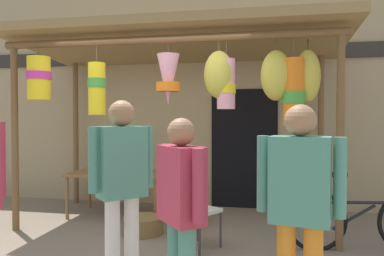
% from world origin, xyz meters
% --- Properties ---
extents(ground_plane, '(30.00, 30.00, 0.00)m').
position_xyz_m(ground_plane, '(0.00, 0.00, 0.00)').
color(ground_plane, '#756656').
extents(shop_facade, '(9.65, 0.29, 4.18)m').
position_xyz_m(shop_facade, '(0.01, 2.26, 2.09)').
color(shop_facade, '#9E8966').
rests_on(shop_facade, ground_plane).
extents(market_stall_canopy, '(4.65, 2.16, 2.75)m').
position_xyz_m(market_stall_canopy, '(0.29, 0.89, 2.40)').
color(market_stall_canopy, brown).
rests_on(market_stall_canopy, ground_plane).
extents(display_table, '(1.48, 0.83, 0.67)m').
position_xyz_m(display_table, '(-0.81, 1.25, 0.62)').
color(display_table, brown).
rests_on(display_table, ground_plane).
extents(flower_heap_on_table, '(0.73, 0.51, 0.15)m').
position_xyz_m(flower_heap_on_table, '(-0.72, 1.24, 0.75)').
color(flower_heap_on_table, green).
rests_on(flower_heap_on_table, display_table).
extents(folding_chair, '(0.55, 0.55, 0.84)m').
position_xyz_m(folding_chair, '(0.60, 0.06, 0.50)').
color(folding_chair, beige).
rests_on(folding_chair, ground_plane).
extents(wicker_basket_by_table, '(0.53, 0.53, 0.22)m').
position_xyz_m(wicker_basket_by_table, '(-0.15, 0.42, 0.11)').
color(wicker_basket_by_table, brown).
rests_on(wicker_basket_by_table, ground_plane).
extents(wicker_basket_spare, '(0.47, 0.47, 0.26)m').
position_xyz_m(wicker_basket_spare, '(0.33, 0.95, 0.13)').
color(wicker_basket_spare, brown).
rests_on(wicker_basket_spare, ground_plane).
extents(parked_bicycle, '(1.73, 0.46, 0.92)m').
position_xyz_m(parked_bicycle, '(2.51, 0.30, 0.35)').
color(parked_bicycle, black).
rests_on(parked_bicycle, ground_plane).
extents(vendor_in_orange, '(0.45, 0.44, 1.67)m').
position_xyz_m(vendor_in_orange, '(0.21, -1.20, 0.99)').
color(vendor_in_orange, silver).
rests_on(vendor_in_orange, ground_plane).
extents(customer_foreground, '(0.43, 0.47, 1.52)m').
position_xyz_m(customer_foreground, '(0.83, -1.62, 0.89)').
color(customer_foreground, '#4C8E7A').
rests_on(customer_foreground, ground_plane).
extents(shopper_by_bananas, '(0.58, 0.29, 1.61)m').
position_xyz_m(shopper_by_bananas, '(1.67, -1.64, 0.95)').
color(shopper_by_bananas, orange).
rests_on(shopper_by_bananas, ground_plane).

